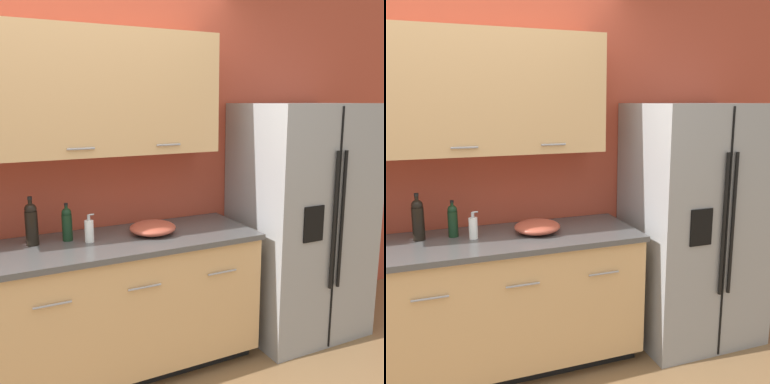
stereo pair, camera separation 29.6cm
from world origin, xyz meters
TOP-DOWN VIEW (x-y plane):
  - wall_back at (0.03, 0.99)m, footprint 10.00×0.39m
  - counter_unit at (0.10, 0.69)m, footprint 2.17×0.64m
  - refrigerator at (1.71, 0.63)m, footprint 0.89×0.76m
  - wine_bottle at (-0.18, 0.79)m, footprint 0.07×0.07m
  - soap_dispenser at (0.14, 0.70)m, footprint 0.06×0.05m
  - oil_bottle at (0.02, 0.79)m, footprint 0.06×0.06m
  - mixing_bowl at (0.54, 0.69)m, footprint 0.30×0.30m

SIDE VIEW (x-z plane):
  - counter_unit at x=0.10m, z-range 0.01..0.90m
  - refrigerator at x=1.71m, z-range 0.00..1.72m
  - mixing_bowl at x=0.54m, z-range 0.90..0.98m
  - soap_dispenser at x=0.14m, z-range 0.88..1.05m
  - oil_bottle at x=0.02m, z-range 0.89..1.12m
  - wine_bottle at x=-0.18m, z-range 0.89..1.18m
  - wall_back at x=0.03m, z-range 0.12..2.72m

